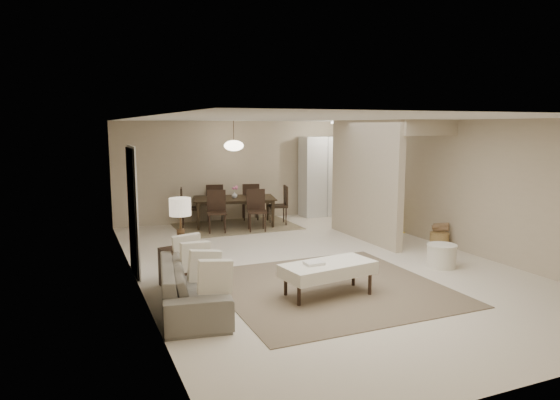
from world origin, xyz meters
name	(u,v)px	position (x,y,z in m)	size (l,w,h in m)	color
floor	(314,263)	(0.00, 0.00, 0.00)	(9.00, 9.00, 0.00)	beige
ceiling	(316,119)	(0.00, 0.00, 2.50)	(9.00, 9.00, 0.00)	white
back_wall	(234,171)	(0.00, 4.50, 1.25)	(6.00, 6.00, 0.00)	#B8A78B
left_wall	(135,203)	(-3.00, 0.00, 1.25)	(9.00, 9.00, 0.00)	#B8A78B
right_wall	(452,185)	(3.00, 0.00, 1.25)	(9.00, 9.00, 0.00)	#B8A78B
partition	(365,181)	(1.80, 1.25, 1.25)	(0.15, 2.50, 2.50)	#B8A78B
doorway	(132,212)	(-2.97, 0.60, 1.02)	(0.04, 0.90, 2.04)	black
pantry_cabinet	(323,176)	(2.35, 4.15, 1.05)	(1.20, 0.55, 2.10)	silver
flush_light	(340,123)	(2.30, 3.20, 2.46)	(0.44, 0.44, 0.05)	white
living_rug	(330,287)	(-0.39, -1.28, 0.01)	(3.20, 3.20, 0.01)	brown
sofa	(193,285)	(-2.45, -1.28, 0.30)	(0.80, 2.06, 0.60)	slate
ottoman_bench	(328,269)	(-0.59, -1.58, 0.38)	(1.40, 0.79, 0.48)	silver
side_table	(182,268)	(-2.40, -0.36, 0.29)	(0.53, 0.53, 0.58)	black
table_lamp	(180,211)	(-2.40, -0.36, 1.14)	(0.32, 0.32, 0.76)	#4D3621
round_pouf	(441,256)	(1.88, -1.06, 0.19)	(0.50, 0.50, 0.39)	silver
wicker_basket	(439,240)	(2.75, 0.00, 0.16)	(0.37, 0.37, 0.31)	olive
dining_rug	(235,225)	(-0.26, 3.70, 0.01)	(2.80, 2.10, 0.01)	#716246
dining_table	(235,212)	(-0.26, 3.70, 0.34)	(1.92, 1.07, 0.68)	black
dining_chairs	(235,206)	(-0.26, 3.70, 0.47)	(2.56, 2.09, 0.94)	black
vase	(234,195)	(-0.26, 3.70, 0.75)	(0.14, 0.14, 0.15)	white
yellow_mat	(383,232)	(2.59, 1.69, 0.01)	(0.84, 0.52, 0.01)	yellow
pendant_light	(234,146)	(-0.26, 3.70, 1.92)	(0.46, 0.46, 0.71)	#4D3621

